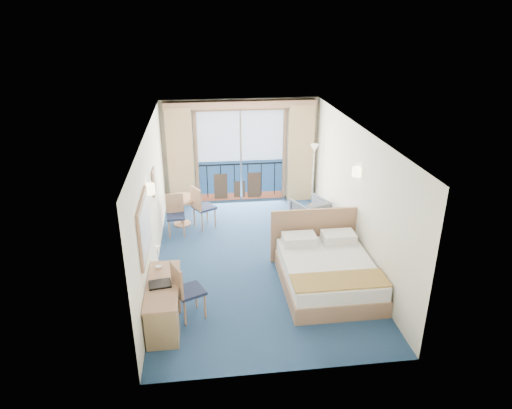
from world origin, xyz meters
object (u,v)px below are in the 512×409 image
Objects in this scene: armchair at (310,213)px; desk at (162,316)px; desk_chair at (184,288)px; floor_lamp at (314,160)px; round_table at (181,205)px; table_chair_b at (175,212)px; table_chair_a at (201,205)px; bed at (327,271)px; nightstand at (336,235)px.

desk is at bearing 26.35° from armchair.
floor_lamp is at bearing -60.02° from desk_chair.
armchair reaches higher than round_table.
desk_chair is 1.10× the size of table_chair_b.
floor_lamp reaches higher than table_chair_a.
floor_lamp reaches higher than table_chair_b.
desk is 2.01× the size of round_table.
bed is at bearing -47.88° from round_table.
armchair is (-0.33, 1.07, 0.07)m from nightstand.
nightstand is 3.67m from round_table.
armchair is at bearing 83.70° from bed.
round_table is at bearing 32.57° from table_chair_a.
round_table is at bearing -167.90° from floor_lamp.
desk_chair is at bearing -87.56° from round_table.
round_table is (-3.33, -0.72, -0.75)m from floor_lamp.
desk reaches higher than armchair.
bed is at bearing 20.69° from desk.
table_chair_a is (-2.87, -0.95, -0.68)m from floor_lamp.
bed reaches higher than table_chair_a.
nightstand is 1.13m from armchair.
bed reaches higher than round_table.
nightstand is at bearing -144.35° from table_chair_a.
nightstand is 0.53× the size of desk_chair.
table_chair_b reaches higher than nightstand.
desk_chair is (-2.84, -3.20, 0.24)m from armchair.
armchair is (0.28, 2.54, 0.02)m from bed.
desk_chair is 3.22m from table_chair_b.
nightstand is 0.58× the size of table_chair_b.
table_chair_b is (-3.44, 1.08, 0.25)m from nightstand.
table_chair_a is (0.30, 3.42, 0.00)m from desk_chair.
desk_chair is at bearing -125.98° from floor_lamp.
table_chair_b reaches higher than desk.
desk is at bearing -143.89° from nightstand.
bed is 1.59m from nightstand.
desk is 1.47× the size of desk_chair.
nightstand is at bearing 36.11° from desk.
bed is 1.42× the size of desk.
round_table is 0.47m from table_chair_b.
floor_lamp is (0.01, 2.25, 0.98)m from nightstand.
floor_lamp is at bearing 80.52° from bed.
bed is 1.28× the size of floor_lamp.
table_chair_a is at bearing -27.55° from armchair.
armchair is at bearing 107.02° from nightstand.
floor_lamp is (0.62, 3.72, 0.94)m from bed.
desk is 0.58m from desk_chair.
nightstand is 0.53× the size of table_chair_a.
armchair is at bearing -125.01° from table_chair_a.
armchair is 2.56m from table_chair_a.
desk_chair is at bearing -89.17° from table_chair_b.
bed is at bearing -99.48° from floor_lamp.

